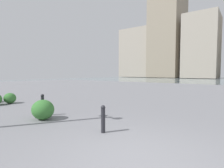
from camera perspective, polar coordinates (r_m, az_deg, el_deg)
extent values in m
cube|color=#9E9384|center=(68.11, 26.96, 10.58)|extent=(10.40, 12.72, 20.83)
cube|color=gray|center=(75.30, 17.57, 15.48)|extent=(10.98, 15.25, 34.78)
cube|color=#9E9384|center=(78.42, 9.98, 9.66)|extent=(16.90, 12.44, 20.06)
cylinder|color=#232328|center=(5.16, -2.89, -11.76)|extent=(0.12, 0.12, 0.69)
sphere|color=#232328|center=(5.07, -2.90, -7.56)|extent=(0.13, 0.13, 0.13)
cylinder|color=#232328|center=(7.63, -21.48, -6.68)|extent=(0.12, 0.12, 0.77)
sphere|color=#232328|center=(7.57, -21.56, -3.53)|extent=(0.13, 0.13, 0.13)
ellipsoid|color=#387533|center=(11.46, -30.09, -3.98)|extent=(0.69, 0.62, 0.59)
ellipsoid|color=#387533|center=(7.02, -21.41, -7.71)|extent=(0.86, 0.77, 0.73)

